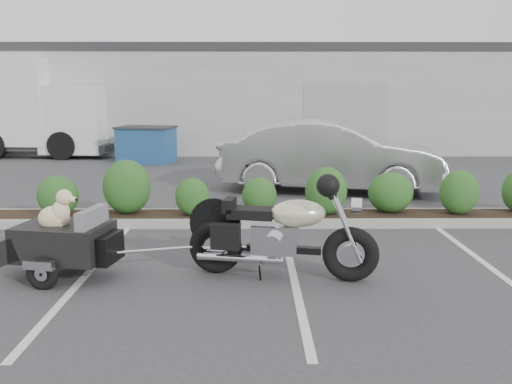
{
  "coord_description": "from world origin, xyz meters",
  "views": [
    {
      "loc": [
        0.67,
        -7.39,
        2.38
      ],
      "look_at": [
        0.73,
        1.19,
        0.75
      ],
      "focal_mm": 38.0,
      "sensor_mm": 36.0,
      "label": 1
    }
  ],
  "objects_px": {
    "pet_trailer": "(63,240)",
    "sedan": "(331,156)",
    "motorcycle": "(281,235)",
    "delivery_truck": "(13,110)",
    "dumpster": "(147,144)"
  },
  "relations": [
    {
      "from": "pet_trailer",
      "to": "sedan",
      "type": "bearing_deg",
      "value": 65.3
    },
    {
      "from": "motorcycle",
      "to": "sedan",
      "type": "height_order",
      "value": "sedan"
    },
    {
      "from": "pet_trailer",
      "to": "delivery_truck",
      "type": "bearing_deg",
      "value": 126.46
    },
    {
      "from": "pet_trailer",
      "to": "sedan",
      "type": "height_order",
      "value": "sedan"
    },
    {
      "from": "dumpster",
      "to": "motorcycle",
      "type": "bearing_deg",
      "value": -60.48
    },
    {
      "from": "motorcycle",
      "to": "pet_trailer",
      "type": "xyz_separation_m",
      "value": [
        -2.78,
        0.03,
        -0.07
      ]
    },
    {
      "from": "pet_trailer",
      "to": "dumpster",
      "type": "relative_size",
      "value": 0.99
    },
    {
      "from": "dumpster",
      "to": "delivery_truck",
      "type": "relative_size",
      "value": 0.26
    },
    {
      "from": "pet_trailer",
      "to": "dumpster",
      "type": "height_order",
      "value": "dumpster"
    },
    {
      "from": "sedan",
      "to": "delivery_truck",
      "type": "height_order",
      "value": "delivery_truck"
    },
    {
      "from": "sedan",
      "to": "dumpster",
      "type": "relative_size",
      "value": 2.57
    },
    {
      "from": "dumpster",
      "to": "delivery_truck",
      "type": "xyz_separation_m",
      "value": [
        -5.21,
        2.09,
        1.04
      ]
    },
    {
      "from": "sedan",
      "to": "dumpster",
      "type": "distance_m",
      "value": 7.49
    },
    {
      "from": "pet_trailer",
      "to": "sedan",
      "type": "xyz_separation_m",
      "value": [
        4.27,
        5.91,
        0.35
      ]
    },
    {
      "from": "motorcycle",
      "to": "delivery_truck",
      "type": "distance_m",
      "value": 16.12
    }
  ]
}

